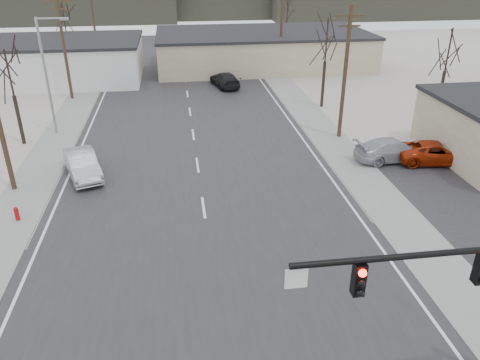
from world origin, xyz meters
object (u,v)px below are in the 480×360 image
(car_far_b, at_px, (172,45))
(car_parked_red, at_px, (436,153))
(car_parked_silver, at_px, (392,150))
(sedan_crossing, at_px, (82,164))
(fire_hydrant, at_px, (17,214))
(car_far_a, at_px, (225,80))

(car_far_b, bearing_deg, car_parked_red, -53.03)
(car_parked_red, bearing_deg, car_parked_silver, 81.94)
(sedan_crossing, xyz_separation_m, car_far_b, (6.19, 42.52, -0.11))
(fire_hydrant, xyz_separation_m, car_parked_silver, (23.83, 5.00, 0.36))
(sedan_crossing, distance_m, car_far_b, 42.97)
(sedan_crossing, xyz_separation_m, car_parked_silver, (21.13, -0.31, -0.06))
(fire_hydrant, bearing_deg, car_parked_red, 8.89)
(sedan_crossing, height_order, car_parked_silver, sedan_crossing)
(sedan_crossing, distance_m, car_far_a, 24.08)
(fire_hydrant, height_order, sedan_crossing, sedan_crossing)
(sedan_crossing, relative_size, car_parked_silver, 0.93)
(fire_hydrant, xyz_separation_m, sedan_crossing, (2.70, 5.31, 0.42))
(sedan_crossing, xyz_separation_m, car_far_a, (11.67, 21.06, -0.06))
(car_far_a, xyz_separation_m, car_parked_red, (12.26, -22.20, -0.03))
(fire_hydrant, distance_m, sedan_crossing, 5.97)
(car_far_a, bearing_deg, car_far_b, -88.44)
(fire_hydrant, xyz_separation_m, car_parked_red, (26.63, 4.16, 0.33))
(car_far_a, bearing_deg, car_parked_red, 106.15)
(car_far_a, relative_size, car_far_b, 1.25)
(car_far_b, distance_m, car_parked_red, 47.13)
(car_far_b, bearing_deg, car_parked_silver, -55.91)
(car_far_a, xyz_separation_m, car_parked_silver, (9.46, -21.37, -0.00))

